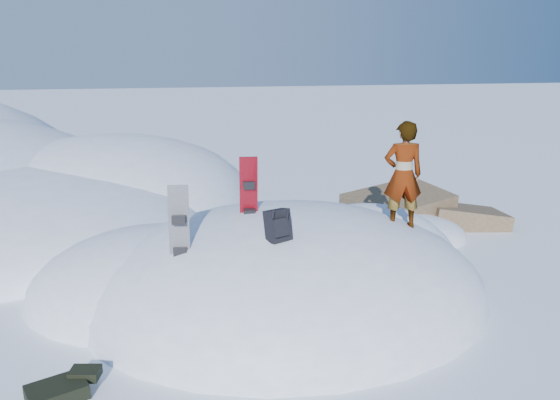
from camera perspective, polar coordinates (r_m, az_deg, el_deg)
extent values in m
plane|color=white|center=(9.70, 0.64, -9.73)|extent=(120.00, 120.00, 0.00)
ellipsoid|color=white|center=(9.70, 0.64, -9.73)|extent=(7.00, 6.00, 3.00)
ellipsoid|color=white|center=(10.04, -12.65, -9.23)|extent=(4.40, 4.00, 2.20)
ellipsoid|color=white|center=(10.90, 9.01, -7.04)|extent=(3.60, 3.20, 2.50)
ellipsoid|color=white|center=(16.65, -17.18, 0.25)|extent=(8.00, 8.00, 3.60)
ellipsoid|color=white|center=(13.68, -26.66, -3.89)|extent=(6.00, 5.00, 1.80)
cube|color=brown|center=(13.80, 12.11, -1.98)|extent=(2.82, 2.41, 1.62)
cube|color=brown|center=(14.25, 18.61, -2.74)|extent=(2.16, 1.80, 1.33)
cube|color=brown|center=(15.12, 12.31, -0.89)|extent=(2.08, 2.01, 1.10)
ellipsoid|color=white|center=(12.81, 12.28, -3.81)|extent=(3.20, 2.40, 1.00)
cube|color=red|center=(9.21, -3.29, -0.28)|extent=(0.32, 0.27, 1.61)
cube|color=black|center=(9.06, -3.26, 1.59)|extent=(0.21, 0.14, 0.14)
cube|color=black|center=(9.19, -3.21, -1.36)|extent=(0.21, 0.14, 0.14)
cube|color=black|center=(8.27, -10.45, -4.09)|extent=(0.34, 0.27, 1.63)
cube|color=black|center=(8.11, -10.54, -2.05)|extent=(0.21, 0.15, 0.14)
cube|color=black|center=(8.26, -10.38, -5.31)|extent=(0.21, 0.15, 0.14)
cube|color=black|center=(8.12, -0.23, -2.69)|extent=(0.44, 0.43, 0.52)
cube|color=black|center=(7.97, 0.00, -2.86)|extent=(0.28, 0.23, 0.28)
cylinder|color=black|center=(7.94, -0.78, -2.13)|extent=(0.04, 0.19, 0.35)
cylinder|color=black|center=(7.98, 0.72, -2.04)|extent=(0.04, 0.19, 0.35)
cube|color=black|center=(7.51, -22.30, -18.08)|extent=(0.80, 0.69, 0.19)
cube|color=black|center=(7.59, -19.70, -16.70)|extent=(0.41, 0.33, 0.12)
imported|color=slate|center=(9.51, 12.73, 2.57)|extent=(0.73, 0.53, 1.84)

